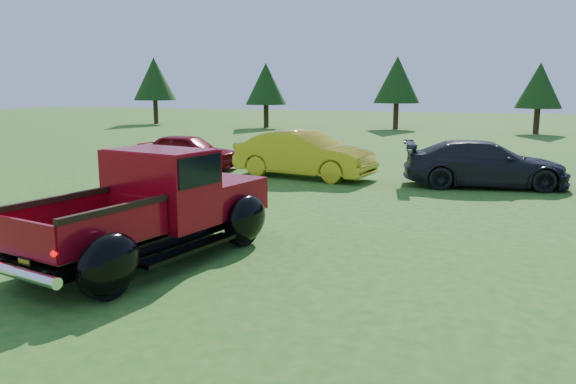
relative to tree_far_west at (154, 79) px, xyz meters
The scene contains 9 objects.
ground 37.37m from the tree_far_west, 53.75° to the right, with size 120.00×120.00×0.00m, color #245919.
tree_far_west is the anchor object (origin of this frame).
tree_west 10.06m from the tree_far_west, ahead, with size 2.94×2.94×4.60m.
tree_mid_left 19.03m from the tree_far_west, ahead, with size 3.20×3.20×5.00m.
tree_mid_right 28.01m from the tree_far_west, ahead, with size 2.82×2.82×4.40m.
pickup_truck 36.91m from the tree_far_west, 56.19° to the right, with size 3.09×5.20×1.83m.
show_car_red 26.48m from the tree_far_west, 53.93° to the right, with size 1.48×3.67×1.25m, color maroon.
show_car_yellow 29.65m from the tree_far_west, 47.31° to the right, with size 1.58×4.53×1.49m, color gold.
show_car_grey 33.45m from the tree_far_west, 40.08° to the right, with size 1.88×4.63×1.34m, color black.
Camera 1 is at (3.83, -8.66, 2.86)m, focal length 35.00 mm.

